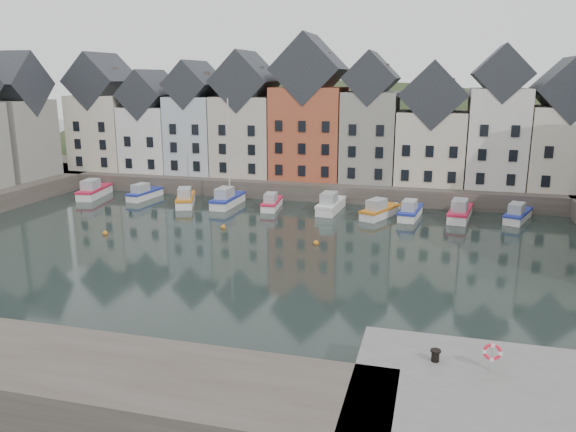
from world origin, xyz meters
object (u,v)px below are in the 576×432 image
(boat_d, at_px, (227,199))
(mooring_bollard, at_px, (435,355))
(boat_a, at_px, (94,191))
(life_ring_post, at_px, (492,353))

(boat_d, relative_size, mooring_bollard, 22.18)
(boat_d, bearing_deg, boat_a, -179.77)
(boat_a, relative_size, life_ring_post, 5.28)
(boat_d, xyz_separation_m, life_ring_post, (26.05, -35.59, 2.06))
(boat_a, xyz_separation_m, mooring_bollard, (41.50, -35.72, 1.55))
(mooring_bollard, bearing_deg, life_ring_post, -5.57)
(mooring_bollard, xyz_separation_m, life_ring_post, (2.37, -0.23, 0.55))
(boat_d, height_order, life_ring_post, boat_d)
(boat_d, distance_m, life_ring_post, 44.15)
(mooring_bollard, distance_m, life_ring_post, 2.44)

